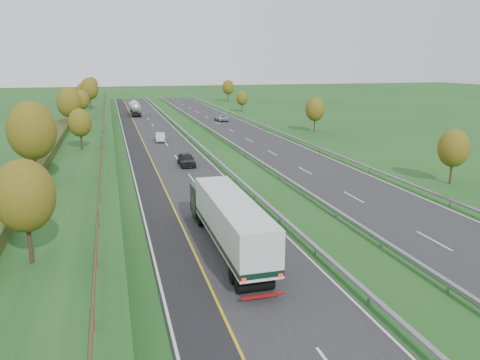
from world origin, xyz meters
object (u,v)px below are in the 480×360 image
Objects in this scene: car_small_far at (134,103)px; car_silver_mid at (160,137)px; car_oncoming at (221,118)px; box_lorry at (228,220)px; road_tanker at (135,108)px; car_dark_near at (186,159)px.

car_silver_mid is at bearing -92.87° from car_small_far.
car_oncoming is at bearing -73.39° from car_small_far.
road_tanker is (-1.26, 90.75, -0.47)m from box_lorry.
box_lorry reaches higher than car_dark_near.
car_silver_mid is at bearing 89.43° from box_lorry.
car_silver_mid is at bearing 93.89° from car_dark_near.
road_tanker reaches higher than car_oncoming.
box_lorry is at bearing -85.19° from car_silver_mid.
car_small_far is at bearing 90.01° from box_lorry.
road_tanker is 62.31m from car_dark_near.
box_lorry is at bearing -89.20° from road_tanker.
car_silver_mid is 0.94× the size of car_small_far.
box_lorry is 75.00m from car_oncoming.
car_dark_near is (2.93, -62.24, -1.01)m from road_tanker.
road_tanker is 42.48m from car_silver_mid.
box_lorry is 3.76× the size of car_silver_mid.
car_silver_mid reaches higher than car_oncoming.
road_tanker is at bearing -47.71° from car_oncoming.
road_tanker reaches higher than car_small_far.
car_silver_mid is (0.48, 48.32, -1.58)m from box_lorry.
car_dark_near is 1.04× the size of car_small_far.
road_tanker is at bearing 93.17° from car_dark_near.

